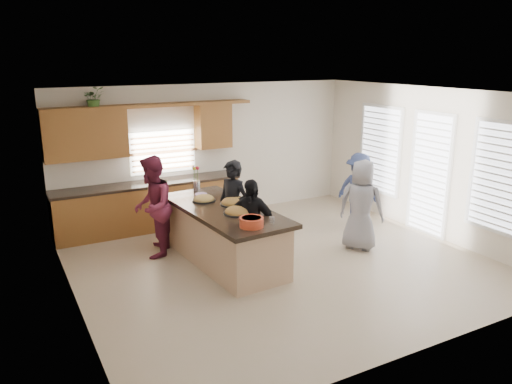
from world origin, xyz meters
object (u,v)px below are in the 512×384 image
island (225,236)px  woman_left_mid (153,207)px  woman_left_front (251,225)px  woman_right_back (358,189)px  salad_bowl (252,222)px  woman_left_back (233,209)px  woman_right_front (361,205)px

island → woman_left_mid: bearing=133.9°
island → woman_left_front: size_ratio=1.84×
woman_right_back → island: bearing=80.7°
woman_left_mid → woman_right_back: size_ratio=1.18×
island → salad_bowl: (-0.04, -1.04, 0.58)m
island → woman_left_front: bearing=-67.1°
island → woman_left_back: bearing=35.3°
woman_left_back → woman_left_mid: woman_left_mid is taller
woman_right_back → woman_left_front: bearing=89.9°
woman_left_front → woman_right_back: size_ratio=1.02×
woman_left_back → woman_right_front: woman_left_back is taller
island → woman_left_front: woman_left_front is taller
island → woman_right_back: bearing=4.5°
island → woman_right_front: (2.38, -0.59, 0.36)m
woman_left_back → woman_left_front: (-0.01, -0.68, -0.08)m
woman_right_front → woman_left_back: bearing=33.1°
woman_left_mid → woman_right_front: 3.62m
woman_left_back → island: bearing=-75.1°
island → woman_right_front: 2.48m
woman_left_mid → woman_right_back: 4.17m
island → woman_left_front: 0.61m
salad_bowl → woman_right_back: (3.25, 1.52, -0.29)m
salad_bowl → woman_left_back: bearing=76.7°
woman_left_mid → woman_right_back: woman_left_mid is taller
woman_right_front → island: bearing=39.7°
island → salad_bowl: salad_bowl is taller
woman_left_front → woman_right_front: size_ratio=0.93×
island → woman_left_mid: 1.34m
island → woman_right_back: woman_right_back is taller
salad_bowl → woman_left_back: size_ratio=0.21×
woman_left_back → woman_right_back: (2.96, 0.28, -0.10)m
woman_right_back → salad_bowl: bearing=97.2°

